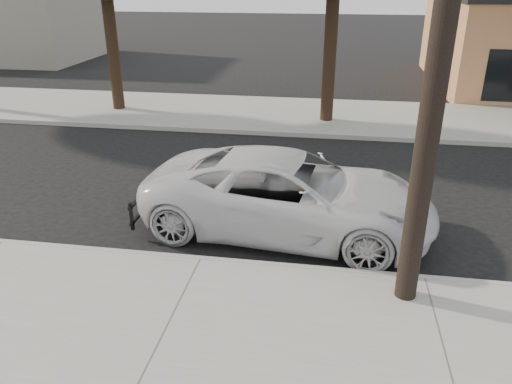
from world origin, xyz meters
The scene contains 5 objects.
ground centered at (0.00, 0.00, 0.00)m, with size 120.00×120.00×0.00m, color black.
near_sidewalk centered at (0.00, -4.30, 0.07)m, with size 90.00×4.40×0.15m, color gray.
far_sidewalk centered at (0.00, 8.50, 0.07)m, with size 90.00×5.00×0.15m, color gray.
curb_near centered at (0.00, -2.10, 0.07)m, with size 90.00×0.12×0.16m, color #9E9B93.
police_cruiser centered at (1.47, -0.47, 0.82)m, with size 2.73×5.92×1.64m, color silver.
Camera 1 is at (2.26, -9.78, 4.98)m, focal length 35.00 mm.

